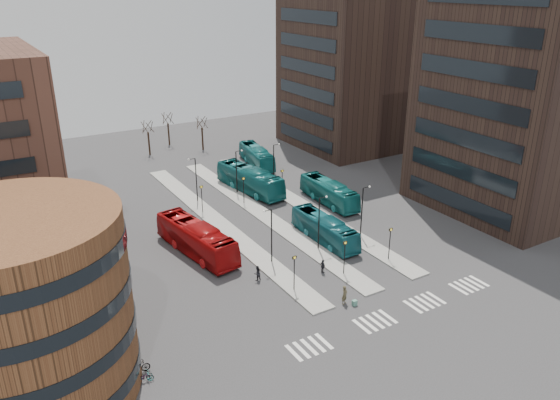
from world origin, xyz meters
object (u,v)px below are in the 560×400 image
commuter_b (323,266)px  teal_bus_d (256,156)px  teal_bus_c (329,192)px  bicycle_far (143,377)px  traveller (345,295)px  commuter_c (352,248)px  teal_bus_a (325,229)px  commuter_a (257,273)px  bicycle_mid (138,367)px  red_bus (196,239)px  bicycle_near (143,378)px  suitcase (355,303)px  teal_bus_b (250,180)px

commuter_b → teal_bus_d: bearing=-16.8°
teal_bus_c → bicycle_far: bearing=-144.6°
traveller → commuter_c: (6.49, 7.29, -0.08)m
teal_bus_a → commuter_a: size_ratio=6.62×
bicycle_mid → bicycle_far: (0.00, -1.09, -0.16)m
commuter_c → bicycle_mid: commuter_c is taller
red_bus → bicycle_far: red_bus is taller
bicycle_mid → bicycle_far: bearing=-178.0°
teal_bus_a → commuter_a: teal_bus_a is taller
red_bus → commuter_c: 16.98m
teal_bus_d → bicycle_far: size_ratio=7.10×
commuter_a → bicycle_near: (-14.51, -8.67, -0.39)m
teal_bus_d → bicycle_far: teal_bus_d is taller
traveller → teal_bus_c: bearing=33.7°
bicycle_mid → red_bus: bearing=-33.9°
suitcase → teal_bus_b: teal_bus_b is taller
commuter_c → bicycle_mid: bearing=-45.7°
suitcase → commuter_b: commuter_b is taller
teal_bus_c → commuter_b: teal_bus_c is taller
teal_bus_d → commuter_a: (-17.51, -32.05, -0.71)m
commuter_a → red_bus: bearing=-85.2°
teal_bus_a → teal_bus_d: bearing=77.4°
commuter_a → commuter_b: 6.83m
teal_bus_d → teal_bus_b: bearing=-113.8°
teal_bus_a → commuter_c: bearing=-84.1°
bicycle_near → bicycle_mid: bearing=12.5°
teal_bus_b → teal_bus_d: teal_bus_b is taller
suitcase → traveller: bearing=130.0°
red_bus → teal_bus_a: bearing=-27.5°
teal_bus_a → teal_bus_d: 28.91m
red_bus → commuter_b: size_ratio=8.37×
teal_bus_c → bicycle_mid: 38.50m
teal_bus_c → commuter_c: size_ratio=6.39×
commuter_c → bicycle_near: bearing=-43.4°
suitcase → bicycle_near: size_ratio=0.34×
commuter_c → teal_bus_c: bearing=-177.0°
commuter_a → bicycle_near: 16.91m
traveller → bicycle_near: 19.44m
teal_bus_a → bicycle_near: teal_bus_a is taller
suitcase → commuter_b: size_ratio=0.36×
red_bus → bicycle_near: size_ratio=8.10×
traveller → red_bus: bearing=91.3°
teal_bus_d → commuter_b: size_ratio=7.18×
bicycle_far → traveller: bearing=-96.2°
commuter_b → bicycle_mid: (-21.00, -5.38, -0.20)m
teal_bus_b → bicycle_near: bearing=-137.7°
commuter_b → commuter_c: bearing=-71.3°
commuter_a → bicycle_mid: commuter_a is taller
teal_bus_b → commuter_b: teal_bus_b is taller
teal_bus_a → commuter_c: size_ratio=6.18×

